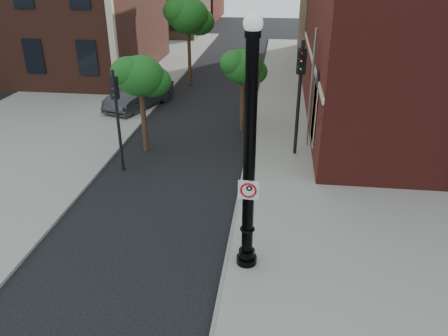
# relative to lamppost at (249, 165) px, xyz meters

# --- Properties ---
(ground) EXTENTS (120.00, 120.00, 0.00)m
(ground) POSITION_rel_lamppost_xyz_m (-2.66, -0.74, -3.29)
(ground) COLOR black
(ground) RESTS_ON ground
(sidewalk_right) EXTENTS (8.00, 60.00, 0.12)m
(sidewalk_right) POSITION_rel_lamppost_xyz_m (3.34, 9.26, -3.23)
(sidewalk_right) COLOR gray
(sidewalk_right) RESTS_ON ground
(sidewalk_left) EXTENTS (10.00, 50.00, 0.12)m
(sidewalk_left) POSITION_rel_lamppost_xyz_m (-11.66, 17.26, -3.23)
(sidewalk_left) COLOR gray
(sidewalk_left) RESTS_ON ground
(curb_edge) EXTENTS (0.10, 60.00, 0.14)m
(curb_edge) POSITION_rel_lamppost_xyz_m (-0.61, 9.26, -3.22)
(curb_edge) COLOR gray
(curb_edge) RESTS_ON ground
(lamppost) EXTENTS (0.60, 0.60, 7.12)m
(lamppost) POSITION_rel_lamppost_xyz_m (0.00, 0.00, 0.00)
(lamppost) COLOR black
(lamppost) RESTS_ON ground
(no_parking_sign) EXTENTS (0.57, 0.08, 0.57)m
(no_parking_sign) POSITION_rel_lamppost_xyz_m (0.01, -0.18, -0.64)
(no_parking_sign) COLOR white
(no_parking_sign) RESTS_ON ground
(parked_car) EXTENTS (3.31, 5.32, 1.65)m
(parked_car) POSITION_rel_lamppost_xyz_m (-7.60, 14.25, -2.46)
(parked_car) COLOR #2F2F34
(parked_car) RESTS_ON ground
(traffic_signal_left) EXTENTS (0.31, 0.37, 4.31)m
(traffic_signal_left) POSITION_rel_lamppost_xyz_m (-5.77, 5.78, -0.38)
(traffic_signal_left) COLOR black
(traffic_signal_left) RESTS_ON ground
(traffic_signal_right) EXTENTS (0.40, 0.45, 5.18)m
(traffic_signal_right) POSITION_rel_lamppost_xyz_m (1.56, 8.24, 0.20)
(traffic_signal_right) COLOR black
(traffic_signal_right) RESTS_ON ground
(utility_pole) EXTENTS (0.11, 0.11, 5.53)m
(utility_pole) POSITION_rel_lamppost_xyz_m (2.14, 9.32, -0.52)
(utility_pole) COLOR #999999
(utility_pole) RESTS_ON ground
(street_tree_a) EXTENTS (2.47, 2.23, 4.44)m
(street_tree_a) POSITION_rel_lamppost_xyz_m (-5.36, 8.00, 0.21)
(street_tree_a) COLOR #342515
(street_tree_a) RESTS_ON ground
(street_tree_b) EXTENTS (3.28, 2.97, 5.91)m
(street_tree_b) POSITION_rel_lamppost_xyz_m (-5.56, 19.78, 1.38)
(street_tree_b) COLOR #342515
(street_tree_b) RESTS_ON ground
(street_tree_c) EXTENTS (2.34, 2.11, 4.21)m
(street_tree_c) POSITION_rel_lamppost_xyz_m (-1.11, 11.18, 0.02)
(street_tree_c) COLOR #342515
(street_tree_c) RESTS_ON ground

